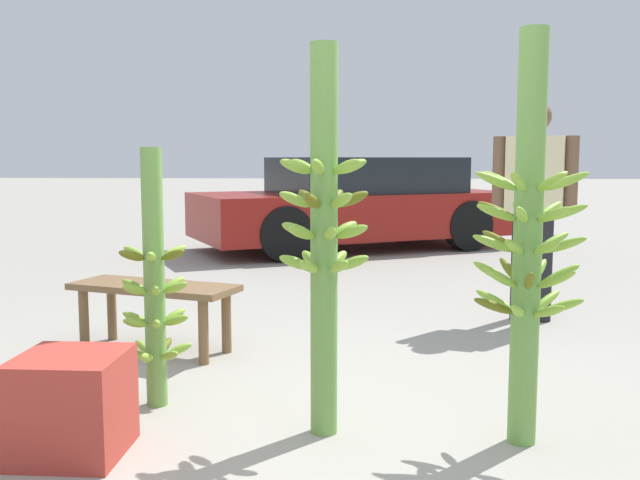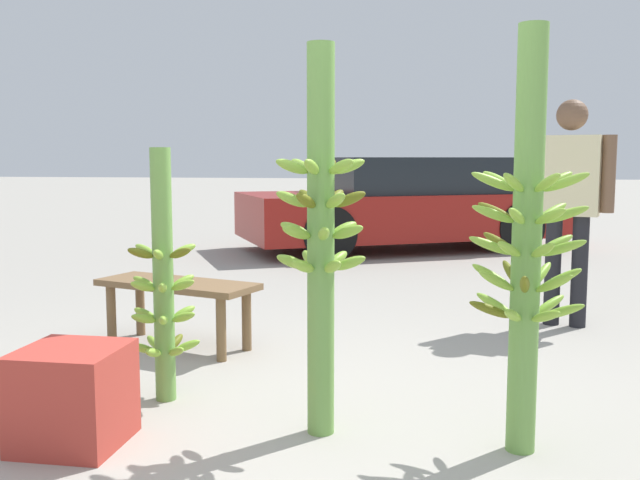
{
  "view_description": "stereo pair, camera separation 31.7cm",
  "coord_description": "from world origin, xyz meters",
  "px_view_note": "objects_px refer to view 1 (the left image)",
  "views": [
    {
      "loc": [
        0.22,
        -2.91,
        1.2
      ],
      "look_at": [
        0.02,
        0.24,
        0.84
      ],
      "focal_mm": 40.0,
      "sensor_mm": 36.0,
      "label": 1
    },
    {
      "loc": [
        0.54,
        -2.87,
        1.2
      ],
      "look_at": [
        0.02,
        0.24,
        0.84
      ],
      "focal_mm": 40.0,
      "sensor_mm": 36.0,
      "label": 2
    }
  ],
  "objects_px": {
    "banana_stalk_center": "(324,236)",
    "banana_stalk_right": "(528,242)",
    "produce_crate": "(72,405)",
    "banana_stalk_left": "(154,286)",
    "vendor_person": "(534,191)",
    "market_bench": "(154,296)",
    "parked_car": "(356,204)"
  },
  "relations": [
    {
      "from": "banana_stalk_center",
      "to": "produce_crate",
      "type": "bearing_deg",
      "value": -163.36
    },
    {
      "from": "banana_stalk_right",
      "to": "banana_stalk_left",
      "type": "bearing_deg",
      "value": 168.08
    },
    {
      "from": "market_bench",
      "to": "produce_crate",
      "type": "xyz_separation_m",
      "value": [
        0.13,
        -1.56,
        -0.14
      ]
    },
    {
      "from": "banana_stalk_left",
      "to": "vendor_person",
      "type": "bearing_deg",
      "value": 41.51
    },
    {
      "from": "vendor_person",
      "to": "banana_stalk_left",
      "type": "bearing_deg",
      "value": -121.66
    },
    {
      "from": "banana_stalk_right",
      "to": "parked_car",
      "type": "bearing_deg",
      "value": 96.93
    },
    {
      "from": "banana_stalk_right",
      "to": "vendor_person",
      "type": "xyz_separation_m",
      "value": [
        0.56,
        2.34,
        0.1
      ]
    },
    {
      "from": "banana_stalk_right",
      "to": "produce_crate",
      "type": "xyz_separation_m",
      "value": [
        -1.85,
        -0.24,
        -0.65
      ]
    },
    {
      "from": "parked_car",
      "to": "market_bench",
      "type": "bearing_deg",
      "value": 140.1
    },
    {
      "from": "banana_stalk_center",
      "to": "vendor_person",
      "type": "bearing_deg",
      "value": 58.37
    },
    {
      "from": "banana_stalk_center",
      "to": "vendor_person",
      "type": "xyz_separation_m",
      "value": [
        1.41,
        2.28,
        0.09
      ]
    },
    {
      "from": "vendor_person",
      "to": "banana_stalk_right",
      "type": "bearing_deg",
      "value": -86.67
    },
    {
      "from": "banana_stalk_left",
      "to": "vendor_person",
      "type": "distance_m",
      "value": 3.02
    },
    {
      "from": "banana_stalk_center",
      "to": "banana_stalk_right",
      "type": "distance_m",
      "value": 0.85
    },
    {
      "from": "banana_stalk_left",
      "to": "banana_stalk_center",
      "type": "bearing_deg",
      "value": -19.68
    },
    {
      "from": "banana_stalk_center",
      "to": "vendor_person",
      "type": "relative_size",
      "value": 1.04
    },
    {
      "from": "parked_car",
      "to": "produce_crate",
      "type": "distance_m",
      "value": 6.87
    },
    {
      "from": "market_bench",
      "to": "banana_stalk_center",
      "type": "bearing_deg",
      "value": -30.21
    },
    {
      "from": "banana_stalk_left",
      "to": "produce_crate",
      "type": "distance_m",
      "value": 0.73
    },
    {
      "from": "banana_stalk_left",
      "to": "market_bench",
      "type": "xyz_separation_m",
      "value": [
        -0.3,
        0.96,
        -0.24
      ]
    },
    {
      "from": "banana_stalk_right",
      "to": "parked_car",
      "type": "xyz_separation_m",
      "value": [
        -0.79,
        6.53,
        -0.26
      ]
    },
    {
      "from": "parked_car",
      "to": "produce_crate",
      "type": "relative_size",
      "value": 10.75
    },
    {
      "from": "banana_stalk_right",
      "to": "produce_crate",
      "type": "distance_m",
      "value": 1.98
    },
    {
      "from": "banana_stalk_left",
      "to": "parked_car",
      "type": "height_order",
      "value": "banana_stalk_left"
    },
    {
      "from": "banana_stalk_left",
      "to": "vendor_person",
      "type": "height_order",
      "value": "vendor_person"
    },
    {
      "from": "banana_stalk_left",
      "to": "banana_stalk_center",
      "type": "height_order",
      "value": "banana_stalk_center"
    },
    {
      "from": "banana_stalk_left",
      "to": "vendor_person",
      "type": "relative_size",
      "value": 0.78
    },
    {
      "from": "banana_stalk_right",
      "to": "produce_crate",
      "type": "height_order",
      "value": "banana_stalk_right"
    },
    {
      "from": "banana_stalk_right",
      "to": "vendor_person",
      "type": "bearing_deg",
      "value": 76.51
    },
    {
      "from": "banana_stalk_center",
      "to": "banana_stalk_right",
      "type": "bearing_deg",
      "value": -3.8
    },
    {
      "from": "banana_stalk_right",
      "to": "produce_crate",
      "type": "relative_size",
      "value": 4.14
    },
    {
      "from": "banana_stalk_center",
      "to": "banana_stalk_right",
      "type": "height_order",
      "value": "banana_stalk_right"
    }
  ]
}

